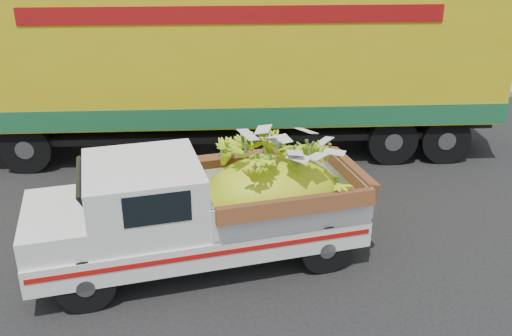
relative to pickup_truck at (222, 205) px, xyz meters
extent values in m
plane|color=black|center=(-1.29, 0.16, -0.96)|extent=(100.00, 100.00, 0.00)
cube|color=gray|center=(-1.29, 7.04, -0.89)|extent=(60.00, 0.25, 0.15)
cube|color=gray|center=(-1.29, 9.14, -0.89)|extent=(60.00, 4.00, 0.14)
cylinder|color=black|center=(-2.11, -0.88, -0.55)|extent=(0.83, 0.27, 0.83)
cylinder|color=black|center=(-2.17, 0.71, -0.55)|extent=(0.83, 0.27, 0.83)
cylinder|color=black|center=(1.47, -0.73, -0.55)|extent=(0.83, 0.27, 0.83)
cylinder|color=black|center=(1.41, 0.85, -0.55)|extent=(0.83, 0.27, 0.83)
cube|color=silver|center=(-0.41, -0.02, -0.36)|extent=(5.17, 2.05, 0.42)
cube|color=#A50F0C|center=(-0.37, -0.94, -0.29)|extent=(5.00, 0.21, 0.08)
cube|color=silver|center=(-2.91, -0.12, -0.47)|extent=(0.18, 1.81, 0.15)
cube|color=silver|center=(-2.49, -0.10, 0.05)|extent=(0.99, 1.77, 0.39)
cube|color=silver|center=(-1.19, -0.05, 0.34)|extent=(1.75, 1.84, 0.98)
cube|color=black|center=(-1.05, -0.93, 0.52)|extent=(0.93, 0.05, 0.46)
cube|color=silver|center=(0.90, 0.04, 0.13)|extent=(2.57, 1.95, 0.55)
ellipsoid|color=#F7F215|center=(0.79, 0.03, 0.01)|extent=(2.32, 1.57, 1.39)
cylinder|color=black|center=(5.56, 2.78, -0.41)|extent=(1.14, 0.51, 1.10)
cylinder|color=black|center=(5.91, 4.75, -0.41)|extent=(1.14, 0.51, 1.10)
cylinder|color=black|center=(4.38, 2.99, -0.41)|extent=(1.14, 0.51, 1.10)
cylinder|color=black|center=(4.73, 4.96, -0.41)|extent=(1.14, 0.51, 1.10)
cylinder|color=black|center=(-3.50, 4.39, -0.41)|extent=(1.14, 0.51, 1.10)
cylinder|color=black|center=(-3.15, 6.36, -0.41)|extent=(1.14, 0.51, 1.10)
cube|color=black|center=(1.11, 4.59, -0.18)|extent=(11.99, 3.09, 0.36)
cube|color=gold|center=(1.11, 4.59, 1.42)|extent=(12.02, 4.53, 2.84)
cube|color=#18552F|center=(1.11, 4.59, 0.25)|extent=(12.08, 4.56, 0.45)
cube|color=maroon|center=(0.89, 3.35, 2.39)|extent=(8.27, 1.50, 0.35)
camera|label=1|loc=(-1.33, -7.87, 4.13)|focal=40.00mm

